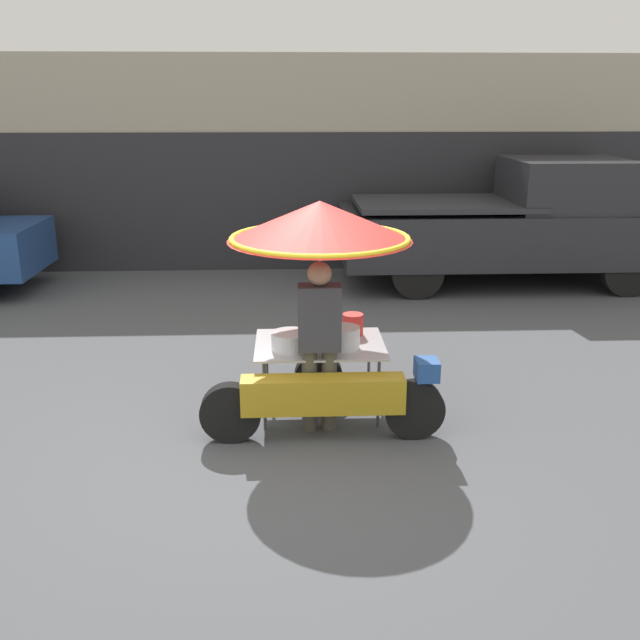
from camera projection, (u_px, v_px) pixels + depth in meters
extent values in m
plane|color=#4C4F54|center=(271.00, 447.00, 6.27)|extent=(36.00, 36.00, 0.00)
cube|color=#B2A893|center=(278.00, 160.00, 13.24)|extent=(28.00, 2.00, 3.66)
cube|color=#28282D|center=(278.00, 203.00, 12.45)|extent=(23.80, 0.06, 2.38)
cylinder|color=black|center=(414.00, 409.00, 6.38)|extent=(0.54, 0.14, 0.54)
cylinder|color=black|center=(231.00, 413.00, 6.31)|extent=(0.54, 0.14, 0.54)
cube|color=#B7931E|center=(323.00, 394.00, 6.30)|extent=(1.45, 0.24, 0.32)
cube|color=#234C93|center=(427.00, 369.00, 6.27)|extent=(0.20, 0.24, 0.18)
cylinder|color=black|center=(319.00, 376.00, 7.22)|extent=(0.49, 0.14, 0.49)
cylinder|color=#515156|center=(378.00, 393.00, 6.56)|extent=(0.03, 0.03, 0.67)
cylinder|color=#515156|center=(369.00, 363.00, 7.32)|extent=(0.03, 0.03, 0.67)
cylinder|color=#515156|center=(265.00, 395.00, 6.51)|extent=(0.03, 0.03, 0.67)
cylinder|color=#515156|center=(267.00, 364.00, 7.28)|extent=(0.03, 0.03, 0.67)
cube|color=#B2B2B7|center=(320.00, 344.00, 6.82)|extent=(1.23, 0.94, 0.02)
cylinder|color=#B2B2B7|center=(320.00, 293.00, 6.66)|extent=(0.03, 0.03, 1.00)
cone|color=red|center=(320.00, 221.00, 6.46)|extent=(1.70, 1.70, 0.36)
torus|color=yellow|center=(320.00, 238.00, 6.51)|extent=(1.66, 1.66, 0.05)
cylinder|color=silver|center=(291.00, 341.00, 6.62)|extent=(0.36, 0.36, 0.17)
cylinder|color=silver|center=(343.00, 338.00, 6.66)|extent=(0.31, 0.31, 0.21)
cylinder|color=#939399|center=(313.00, 334.00, 6.98)|extent=(0.22, 0.22, 0.07)
cylinder|color=red|center=(353.00, 324.00, 7.04)|extent=(0.21, 0.21, 0.21)
cylinder|color=#4C473D|center=(310.00, 389.00, 6.51)|extent=(0.14, 0.14, 0.78)
cylinder|color=#4C473D|center=(329.00, 389.00, 6.51)|extent=(0.14, 0.14, 0.78)
cube|color=#38383D|center=(319.00, 318.00, 6.31)|extent=(0.38, 0.22, 0.59)
sphere|color=#A87A5B|center=(319.00, 274.00, 6.19)|extent=(0.21, 0.21, 0.21)
cylinder|color=black|center=(9.00, 261.00, 11.94)|extent=(0.66, 0.20, 0.66)
cylinder|color=black|center=(627.00, 270.00, 10.98)|extent=(0.80, 0.24, 0.80)
cylinder|color=black|center=(585.00, 249.00, 12.53)|extent=(0.80, 0.24, 0.80)
cylinder|color=black|center=(417.00, 273.00, 10.83)|extent=(0.80, 0.24, 0.80)
cylinder|color=black|center=(401.00, 251.00, 12.39)|extent=(0.80, 0.24, 0.80)
cube|color=#28282D|center=(509.00, 235.00, 11.56)|extent=(5.44, 1.92, 0.83)
cube|color=#28282D|center=(567.00, 184.00, 11.36)|extent=(1.85, 1.77, 0.79)
cube|color=#2D2D33|center=(444.00, 203.00, 11.36)|extent=(2.83, 1.85, 0.08)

